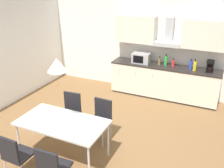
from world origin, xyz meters
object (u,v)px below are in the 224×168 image
object	(u,v)px
chair_far_right	(101,116)
chair_near_right	(52,166)
bottle_brown	(159,61)
bottle_blue	(191,65)
chair_near_left	(15,153)
coffee_maker	(210,66)
bottle_green	(166,61)
dining_table	(62,124)
bottle_red	(173,63)
microwave	(141,58)
chair_far_left	(71,109)
pendant_lamp	(57,65)
bottle_yellow	(195,66)

from	to	relation	value
chair_far_right	chair_near_right	bearing A→B (deg)	-89.98
bottle_brown	bottle_blue	xyz separation A→B (m)	(0.82, 0.02, 0.01)
chair_near_right	chair_near_left	xyz separation A→B (m)	(-0.72, -0.00, 0.00)
bottle_brown	chair_near_left	distance (m)	4.32
coffee_maker	bottle_blue	distance (m)	0.47
coffee_maker	bottle_green	size ratio (longest dim) A/B	0.95
coffee_maker	chair_near_left	size ratio (longest dim) A/B	0.34
dining_table	chair_near_right	world-z (taller)	chair_near_right
dining_table	bottle_red	bearing A→B (deg)	69.65
coffee_maker	bottle_red	bearing A→B (deg)	-179.36
microwave	bottle_blue	size ratio (longest dim) A/B	1.79
bottle_blue	dining_table	world-z (taller)	bottle_blue
chair_far_right	chair_near_left	world-z (taller)	same
bottle_brown	dining_table	bearing A→B (deg)	-104.59
bottle_brown	chair_near_left	world-z (taller)	bottle_brown
microwave	bottle_blue	bearing A→B (deg)	1.10
chair_far_left	pendant_lamp	world-z (taller)	pendant_lamp
bottle_red	chair_near_left	distance (m)	4.44
microwave	pendant_lamp	distance (m)	3.41
bottle_red	pendant_lamp	world-z (taller)	pendant_lamp
microwave	bottle_blue	xyz separation A→B (m)	(1.33, 0.03, -0.03)
bottle_yellow	chair_near_right	bearing A→B (deg)	-109.50
bottle_yellow	chair_near_right	world-z (taller)	bottle_yellow
bottle_yellow	chair_near_right	xyz separation A→B (m)	(-1.44, -4.05, -0.51)
bottle_blue	pendant_lamp	distance (m)	3.81
microwave	bottle_brown	xyz separation A→B (m)	(0.50, 0.00, -0.03)
chair_far_left	bottle_yellow	bearing A→B (deg)	48.66
bottle_blue	dining_table	bearing A→B (deg)	-116.83
coffee_maker	chair_far_right	world-z (taller)	coffee_maker
bottle_yellow	coffee_maker	bearing A→B (deg)	12.60
coffee_maker	chair_far_left	bearing A→B (deg)	-134.80
bottle_blue	bottle_green	bearing A→B (deg)	177.85
dining_table	chair_far_right	bearing A→B (deg)	65.91
bottle_red	bottle_yellow	bearing A→B (deg)	-7.04
bottle_blue	chair_far_right	size ratio (longest dim) A/B	0.31
bottle_brown	chair_far_right	bearing A→B (deg)	-101.34
bottle_brown	chair_near_left	size ratio (longest dim) A/B	0.29
bottle_brown	bottle_yellow	bearing A→B (deg)	-3.56
dining_table	chair_far_right	world-z (taller)	chair_far_right
chair_near_right	microwave	bearing A→B (deg)	90.01
coffee_maker	bottle_yellow	size ratio (longest dim) A/B	1.01
bottle_red	bottle_green	distance (m)	0.21
bottle_yellow	chair_far_left	world-z (taller)	bottle_yellow
bottle_red	chair_near_left	size ratio (longest dim) A/B	0.26
bottle_red	bottle_brown	distance (m)	0.37
chair_far_left	bottle_green	bearing A→B (deg)	61.48
chair_far_left	chair_near_right	xyz separation A→B (m)	(0.72, -1.60, 0.00)
bottle_green	chair_far_left	bearing A→B (deg)	-118.52
dining_table	chair_near_left	xyz separation A→B (m)	(-0.36, -0.80, -0.18)
microwave	coffee_maker	xyz separation A→B (m)	(1.79, 0.03, 0.01)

